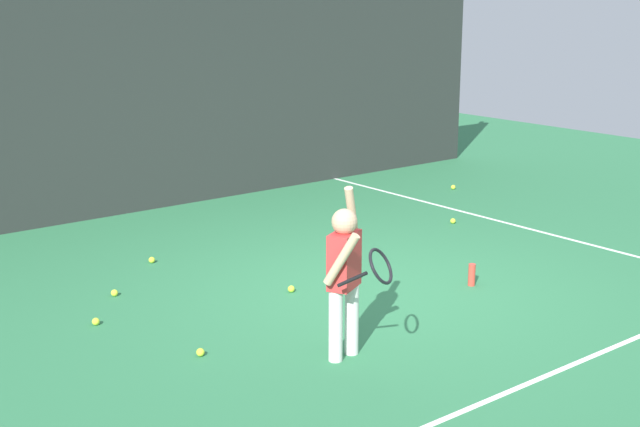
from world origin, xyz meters
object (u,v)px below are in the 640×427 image
object	(u,v)px
tennis_player	(346,270)
tennis_ball_1	(291,289)
water_bottle	(472,275)
tennis_ball_5	(152,260)
tennis_ball_3	(200,352)
tennis_ball_2	(453,221)
tennis_ball_4	(453,187)
tennis_ball_0	(96,322)
tennis_ball_6	(114,293)

from	to	relation	value
tennis_player	tennis_ball_1	world-z (taller)	tennis_player
water_bottle	tennis_ball_5	distance (m)	3.35
tennis_ball_3	water_bottle	bearing A→B (deg)	-3.28
tennis_ball_2	tennis_player	bearing A→B (deg)	-147.97
tennis_player	tennis_ball_3	size ratio (longest dim) A/B	20.46
tennis_ball_1	tennis_ball_3	size ratio (longest dim) A/B	1.00
tennis_ball_1	tennis_ball_2	distance (m)	3.19
tennis_player	tennis_ball_4	xyz separation A→B (m)	(5.10, 3.63, -0.69)
tennis_player	water_bottle	world-z (taller)	tennis_player
tennis_ball_2	tennis_ball_5	size ratio (longest dim) A/B	1.00
tennis_ball_0	tennis_ball_1	bearing A→B (deg)	-11.28
tennis_ball_1	tennis_ball_3	world-z (taller)	same
tennis_player	tennis_ball_0	size ratio (longest dim) A/B	20.46
tennis_ball_3	tennis_player	bearing A→B (deg)	-39.87
water_bottle	tennis_ball_3	bearing A→B (deg)	176.72
tennis_ball_1	tennis_ball_2	size ratio (longest dim) A/B	1.00
tennis_ball_6	tennis_player	bearing A→B (deg)	-72.04
water_bottle	tennis_ball_0	distance (m)	3.58
tennis_ball_1	tennis_ball_3	bearing A→B (deg)	-152.28
tennis_ball_2	tennis_ball_6	world-z (taller)	same
tennis_ball_1	tennis_ball_6	bearing A→B (deg)	145.56
tennis_player	tennis_ball_2	distance (m)	4.39
tennis_player	water_bottle	size ratio (longest dim) A/B	6.14
tennis_ball_2	tennis_ball_5	bearing A→B (deg)	166.84
tennis_ball_0	tennis_ball_1	distance (m)	1.87
tennis_ball_1	tennis_ball_2	world-z (taller)	same
water_bottle	tennis_ball_0	world-z (taller)	water_bottle
water_bottle	tennis_player	bearing A→B (deg)	-164.92
water_bottle	tennis_ball_2	xyz separation A→B (m)	(1.59, 1.74, -0.08)
tennis_ball_6	tennis_ball_0	bearing A→B (deg)	-127.81
tennis_ball_0	tennis_ball_3	world-z (taller)	same
tennis_ball_2	tennis_ball_3	world-z (taller)	same
tennis_ball_5	tennis_ball_4	bearing A→B (deg)	5.16
tennis_ball_5	tennis_ball_0	bearing A→B (deg)	-133.24
tennis_ball_0	tennis_ball_3	xyz separation A→B (m)	(0.37, -1.13, 0.00)
water_bottle	tennis_ball_0	size ratio (longest dim) A/B	3.33
tennis_ball_0	tennis_ball_5	bearing A→B (deg)	46.76
tennis_player	tennis_ball_5	world-z (taller)	tennis_player
tennis_ball_0	tennis_ball_6	distance (m)	0.74
tennis_ball_1	tennis_ball_5	world-z (taller)	same
tennis_ball_2	tennis_ball_3	bearing A→B (deg)	-161.01
tennis_ball_1	tennis_ball_6	size ratio (longest dim) A/B	1.00
tennis_ball_1	tennis_ball_6	world-z (taller)	same
tennis_ball_1	tennis_ball_4	xyz separation A→B (m)	(4.51, 2.13, 0.00)
tennis_ball_4	tennis_ball_3	bearing A→B (deg)	-154.14
tennis_ball_3	tennis_ball_1	bearing A→B (deg)	27.72
tennis_ball_1	tennis_ball_4	world-z (taller)	same
water_bottle	tennis_ball_0	xyz separation A→B (m)	(-3.34, 1.30, -0.08)
tennis_ball_3	tennis_ball_5	distance (m)	2.58
tennis_ball_6	tennis_ball_1	bearing A→B (deg)	-34.44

